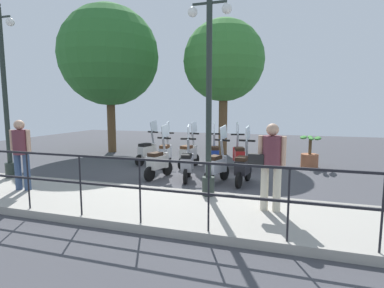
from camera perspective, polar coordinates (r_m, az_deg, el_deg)
name	(u,v)px	position (r m, az deg, el deg)	size (l,w,h in m)	color
ground_plane	(206,175)	(8.95, 2.69, -6.00)	(28.00, 28.00, 0.00)	#424247
promenade_walkway	(165,207)	(6.05, -5.11, -11.79)	(2.20, 20.00, 0.15)	#A39E93
fence_railing	(140,178)	(4.91, -9.93, -6.45)	(0.04, 16.03, 1.07)	black
lamp_post_near	(209,106)	(6.22, 3.22, 7.28)	(0.26, 0.90, 4.29)	#232D28
lamp_post_far	(6,102)	(9.22, -31.98, 6.74)	(0.26, 0.90, 4.48)	#232D28
pedestrian_with_bag	(270,160)	(5.54, 14.70, -3.04)	(0.35, 0.65, 1.59)	beige
pedestrian_distant	(21,149)	(7.74, -29.81, -0.89)	(0.37, 0.48, 1.59)	#384C70
tree_large	(109,56)	(14.03, -15.49, 15.84)	(4.30, 4.30, 6.38)	brown
tree_distant	(224,61)	(12.85, 6.06, 15.42)	(3.34, 3.34, 5.58)	brown
potted_palm	(310,154)	(10.79, 21.52, -1.82)	(1.06, 0.66, 1.05)	#9E5B3D
scooter_near_0	(244,166)	(7.96, 9.80, -4.20)	(1.23, 0.46, 1.54)	black
scooter_near_1	(217,165)	(8.01, 4.76, -4.04)	(1.20, 0.55, 1.54)	black
scooter_near_2	(187,163)	(8.26, -0.91, -3.68)	(1.22, 0.49, 1.54)	black
scooter_near_3	(159,161)	(8.57, -6.39, -3.33)	(1.21, 0.51, 1.54)	black
scooter_far_0	(239,155)	(9.69, 8.87, -2.15)	(1.19, 0.55, 1.54)	black
scooter_far_1	(214,154)	(9.80, 4.27, -1.98)	(1.21, 0.53, 1.54)	black
scooter_far_2	(189,153)	(9.98, -0.62, -1.80)	(1.21, 0.52, 1.54)	black
scooter_far_3	(166,153)	(10.17, -5.03, -1.65)	(1.23, 0.45, 1.54)	black
scooter_far_4	(148,151)	(10.67, -8.41, -1.29)	(1.20, 0.55, 1.54)	black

